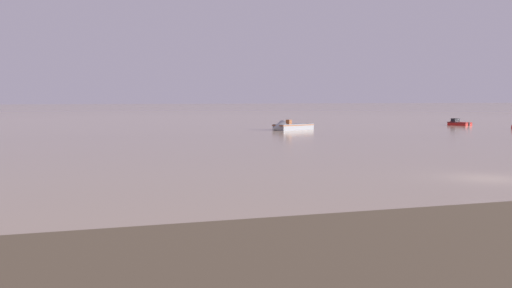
# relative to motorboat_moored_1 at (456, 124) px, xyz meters

# --- Properties ---
(ground_plane) EXTENTS (800.00, 800.00, 0.00)m
(ground_plane) POSITION_rel_motorboat_moored_1_xyz_m (-38.48, -53.88, -0.26)
(ground_plane) COLOR tan
(motorboat_moored_1) EXTENTS (2.40, 4.67, 1.69)m
(motorboat_moored_1) POSITION_rel_motorboat_moored_1_xyz_m (0.00, 0.00, 0.00)
(motorboat_moored_1) COLOR red
(motorboat_moored_1) RESTS_ON ground
(motorboat_moored_2) EXTENTS (7.11, 4.51, 2.31)m
(motorboat_moored_2) POSITION_rel_motorboat_moored_1_xyz_m (-31.70, -4.86, 0.06)
(motorboat_moored_2) COLOR gray
(motorboat_moored_2) RESTS_ON ground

